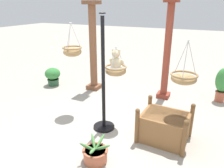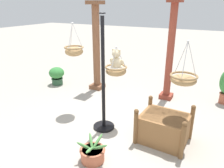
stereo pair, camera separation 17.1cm
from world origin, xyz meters
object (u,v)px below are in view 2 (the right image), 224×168
Objects in this scene: teddy_bear at (117,61)px; potted_plant_tall_leafy at (93,153)px; display_pole_central at (103,97)px; wooden_planter_box at (164,127)px; greenhouse_pillar_left at (170,54)px; hanging_basket_with_teddy at (116,70)px; hanging_basket_left_high at (74,51)px; potted_plant_fern_front at (57,75)px; greenhouse_pillar_right at (96,49)px; hanging_basket_right_low at (183,79)px.

teddy_bear reaches higher than potted_plant_tall_leafy.
wooden_planter_box is (1.22, 0.12, -0.41)m from display_pole_central.
wooden_planter_box is 1.41m from potted_plant_tall_leafy.
greenhouse_pillar_left is (0.76, 2.12, 0.54)m from display_pole_central.
hanging_basket_left_high is (-1.11, 0.13, 0.26)m from hanging_basket_with_teddy.
greenhouse_pillar_left is at bearing 9.33° from potted_plant_fern_front.
wooden_planter_box is (1.07, -0.13, -0.92)m from hanging_basket_with_teddy.
greenhouse_pillar_left is 4.58× the size of potted_plant_fern_front.
hanging_basket_with_teddy is 1.35× the size of teddy_bear.
greenhouse_pillar_right is at bearing 132.01° from hanging_basket_with_teddy.
greenhouse_pillar_right is at bearing 132.39° from teddy_bear.
hanging_basket_with_teddy is 0.61× the size of wooden_planter_box.
teddy_bear is 0.76× the size of potted_plant_tall_leafy.
display_pole_central is 0.89× the size of greenhouse_pillar_left.
greenhouse_pillar_right is 3.45m from potted_plant_tall_leafy.
potted_plant_fern_front is at bearing 161.77° from hanging_basket_right_low.
hanging_basket_with_teddy reaches higher than wooden_planter_box.
hanging_basket_left_high reaches higher than teddy_bear.
greenhouse_pillar_left is 2.68× the size of wooden_planter_box.
display_pole_central is 1.29m from wooden_planter_box.
greenhouse_pillar_right is at bearing 149.11° from hanging_basket_right_low.
potted_plant_fern_front is 0.99× the size of potted_plant_tall_leafy.
hanging_basket_right_low is at bearing 46.94° from potted_plant_tall_leafy.
teddy_bear is at bearing -5.47° from hanging_basket_left_high.
greenhouse_pillar_left is 4.54× the size of potted_plant_tall_leafy.
hanging_basket_left_high is 2.46m from greenhouse_pillar_left.
hanging_basket_right_low is 4.39m from potted_plant_fern_front.
hanging_basket_right_low is (1.30, -0.03, 0.04)m from hanging_basket_with_teddy.
hanging_basket_left_high reaches higher than potted_plant_tall_leafy.
wooden_planter_box reaches higher than potted_plant_fern_front.
greenhouse_pillar_right is at bearing -173.05° from greenhouse_pillar_left.
greenhouse_pillar_right is at bearing 145.42° from wooden_planter_box.
potted_plant_tall_leafy is at bearing -70.50° from display_pole_central.
greenhouse_pillar_left is at bearing 70.13° from display_pole_central.
wooden_planter_box is at bearing 51.28° from potted_plant_tall_leafy.
greenhouse_pillar_right reaches higher than hanging_basket_left_high.
hanging_basket_right_low is at bearing 21.63° from wooden_planter_box.
potted_plant_tall_leafy is at bearing -80.99° from hanging_basket_with_teddy.
hanging_basket_with_teddy is at bearing -90.00° from teddy_bear.
greenhouse_pillar_right is (-0.34, 1.49, -0.25)m from hanging_basket_left_high.
display_pole_central is 3.17× the size of hanging_basket_left_high.
wooden_planter_box is at bearing -6.65° from hanging_basket_left_high.
hanging_basket_right_low reaches higher than hanging_basket_with_teddy.
greenhouse_pillar_left is at bearing 71.76° from hanging_basket_with_teddy.
greenhouse_pillar_left is 2.25m from wooden_planter_box.
hanging_basket_left_high is (-1.11, 0.11, 0.07)m from teddy_bear.
hanging_basket_right_low is 0.78× the size of wooden_planter_box.
teddy_bear is 0.17× the size of greenhouse_pillar_right.
display_pole_central is 0.59m from hanging_basket_with_teddy.
hanging_basket_left_high is 1.28× the size of potted_plant_tall_leafy.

